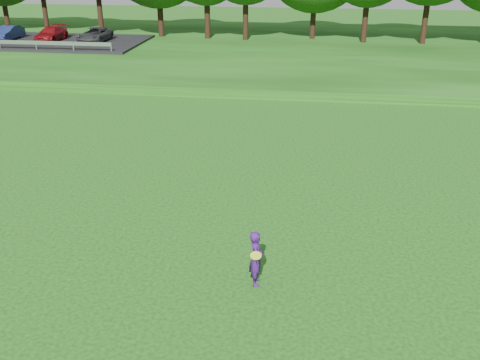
# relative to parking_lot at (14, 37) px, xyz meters

# --- Properties ---
(ground) EXTENTS (140.00, 140.00, 0.00)m
(ground) POSITION_rel_parking_lot_xyz_m (23.41, -32.81, -1.03)
(ground) COLOR #16410C
(ground) RESTS_ON ground
(berm) EXTENTS (130.00, 30.00, 0.60)m
(berm) POSITION_rel_parking_lot_xyz_m (23.41, 1.19, -0.73)
(berm) COLOR #16410C
(berm) RESTS_ON ground
(walking_path) EXTENTS (130.00, 1.60, 0.04)m
(walking_path) POSITION_rel_parking_lot_xyz_m (23.41, -12.81, -1.01)
(walking_path) COLOR gray
(walking_path) RESTS_ON ground
(parking_lot) EXTENTS (24.00, 9.00, 1.38)m
(parking_lot) POSITION_rel_parking_lot_xyz_m (0.00, 0.00, 0.00)
(parking_lot) COLOR black
(parking_lot) RESTS_ON berm
(woman) EXTENTS (0.44, 0.83, 1.61)m
(woman) POSITION_rel_parking_lot_xyz_m (25.10, -32.65, -0.22)
(woman) COLOR #3E1666
(woman) RESTS_ON ground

